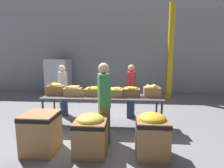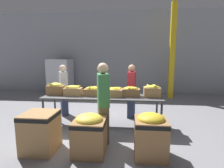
{
  "view_description": "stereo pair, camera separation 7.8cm",
  "coord_description": "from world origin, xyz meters",
  "px_view_note": "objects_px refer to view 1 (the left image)",
  "views": [
    {
      "loc": [
        0.58,
        -4.24,
        1.74
      ],
      "look_at": [
        0.23,
        0.07,
        1.09
      ],
      "focal_mm": 28.0,
      "sensor_mm": 36.0,
      "label": 1
    },
    {
      "loc": [
        0.66,
        -4.24,
        1.74
      ],
      "look_at": [
        0.23,
        0.07,
        1.09
      ],
      "focal_mm": 28.0,
      "sensor_mm": 36.0,
      "label": 2
    }
  ],
  "objects_px": {
    "banana_box_4": "(131,91)",
    "donation_bin_1": "(91,133)",
    "banana_box_0": "(56,89)",
    "pallet_stack_0": "(59,77)",
    "donation_bin_2": "(152,134)",
    "donation_bin_0": "(41,131)",
    "banana_box_1": "(73,90)",
    "banana_box_3": "(114,92)",
    "volunteer_0": "(63,91)",
    "banana_box_5": "(152,91)",
    "volunteer_1": "(104,103)",
    "volunteer_2": "(131,91)",
    "sorting_table": "(102,98)",
    "banana_box_2": "(93,91)",
    "support_pillar": "(170,51)"
  },
  "relations": [
    {
      "from": "banana_box_2",
      "to": "pallet_stack_0",
      "type": "relative_size",
      "value": 0.26
    },
    {
      "from": "banana_box_3",
      "to": "banana_box_1",
      "type": "bearing_deg",
      "value": -179.81
    },
    {
      "from": "donation_bin_2",
      "to": "pallet_stack_0",
      "type": "xyz_separation_m",
      "value": [
        -3.64,
        5.04,
        0.4
      ]
    },
    {
      "from": "banana_box_4",
      "to": "support_pillar",
      "type": "height_order",
      "value": "support_pillar"
    },
    {
      "from": "banana_box_0",
      "to": "banana_box_3",
      "type": "height_order",
      "value": "banana_box_0"
    },
    {
      "from": "banana_box_1",
      "to": "banana_box_2",
      "type": "bearing_deg",
      "value": 2.28
    },
    {
      "from": "banana_box_0",
      "to": "donation_bin_1",
      "type": "relative_size",
      "value": 0.57
    },
    {
      "from": "donation_bin_1",
      "to": "volunteer_2",
      "type": "bearing_deg",
      "value": 69.65
    },
    {
      "from": "banana_box_3",
      "to": "volunteer_1",
      "type": "relative_size",
      "value": 0.27
    },
    {
      "from": "volunteer_0",
      "to": "volunteer_1",
      "type": "relative_size",
      "value": 0.93
    },
    {
      "from": "banana_box_0",
      "to": "pallet_stack_0",
      "type": "distance_m",
      "value": 3.94
    },
    {
      "from": "donation_bin_0",
      "to": "support_pillar",
      "type": "height_order",
      "value": "support_pillar"
    },
    {
      "from": "banana_box_4",
      "to": "donation_bin_2",
      "type": "relative_size",
      "value": 0.54
    },
    {
      "from": "banana_box_1",
      "to": "banana_box_2",
      "type": "relative_size",
      "value": 1.0
    },
    {
      "from": "banana_box_4",
      "to": "pallet_stack_0",
      "type": "bearing_deg",
      "value": 131.3
    },
    {
      "from": "donation_bin_2",
      "to": "banana_box_1",
      "type": "bearing_deg",
      "value": 144.75
    },
    {
      "from": "donation_bin_1",
      "to": "pallet_stack_0",
      "type": "height_order",
      "value": "pallet_stack_0"
    },
    {
      "from": "banana_box_0",
      "to": "banana_box_4",
      "type": "distance_m",
      "value": 1.93
    },
    {
      "from": "banana_box_0",
      "to": "volunteer_2",
      "type": "xyz_separation_m",
      "value": [
        1.96,
        0.73,
        -0.18
      ]
    },
    {
      "from": "sorting_table",
      "to": "pallet_stack_0",
      "type": "relative_size",
      "value": 1.76
    },
    {
      "from": "banana_box_2",
      "to": "volunteer_0",
      "type": "relative_size",
      "value": 0.28
    },
    {
      "from": "banana_box_4",
      "to": "donation_bin_1",
      "type": "relative_size",
      "value": 0.57
    },
    {
      "from": "banana_box_3",
      "to": "pallet_stack_0",
      "type": "height_order",
      "value": "pallet_stack_0"
    },
    {
      "from": "donation_bin_0",
      "to": "banana_box_3",
      "type": "bearing_deg",
      "value": 45.31
    },
    {
      "from": "banana_box_1",
      "to": "donation_bin_2",
      "type": "bearing_deg",
      "value": -35.25
    },
    {
      "from": "banana_box_5",
      "to": "volunteer_1",
      "type": "height_order",
      "value": "volunteer_1"
    },
    {
      "from": "banana_box_2",
      "to": "volunteer_2",
      "type": "xyz_separation_m",
      "value": [
        0.98,
        0.8,
        -0.15
      ]
    },
    {
      "from": "donation_bin_2",
      "to": "support_pillar",
      "type": "height_order",
      "value": "support_pillar"
    },
    {
      "from": "volunteer_2",
      "to": "support_pillar",
      "type": "bearing_deg",
      "value": 155.03
    },
    {
      "from": "sorting_table",
      "to": "donation_bin_1",
      "type": "relative_size",
      "value": 3.91
    },
    {
      "from": "banana_box_1",
      "to": "banana_box_3",
      "type": "bearing_deg",
      "value": 0.19
    },
    {
      "from": "banana_box_0",
      "to": "support_pillar",
      "type": "relative_size",
      "value": 0.11
    },
    {
      "from": "banana_box_4",
      "to": "banana_box_5",
      "type": "relative_size",
      "value": 1.09
    },
    {
      "from": "banana_box_0",
      "to": "banana_box_2",
      "type": "relative_size",
      "value": 1.0
    },
    {
      "from": "banana_box_0",
      "to": "pallet_stack_0",
      "type": "height_order",
      "value": "pallet_stack_0"
    },
    {
      "from": "banana_box_3",
      "to": "volunteer_1",
      "type": "distance_m",
      "value": 0.78
    },
    {
      "from": "banana_box_1",
      "to": "volunteer_0",
      "type": "bearing_deg",
      "value": 124.47
    },
    {
      "from": "banana_box_5",
      "to": "volunteer_1",
      "type": "distance_m",
      "value": 1.36
    },
    {
      "from": "volunteer_1",
      "to": "banana_box_5",
      "type": "bearing_deg",
      "value": -67.22
    },
    {
      "from": "donation_bin_1",
      "to": "banana_box_4",
      "type": "bearing_deg",
      "value": 59.94
    },
    {
      "from": "donation_bin_2",
      "to": "donation_bin_0",
      "type": "bearing_deg",
      "value": 180.0
    },
    {
      "from": "sorting_table",
      "to": "banana_box_4",
      "type": "relative_size",
      "value": 6.82
    },
    {
      "from": "banana_box_0",
      "to": "volunteer_0",
      "type": "distance_m",
      "value": 0.76
    },
    {
      "from": "banana_box_1",
      "to": "banana_box_2",
      "type": "distance_m",
      "value": 0.5
    },
    {
      "from": "banana_box_2",
      "to": "banana_box_5",
      "type": "height_order",
      "value": "banana_box_5"
    },
    {
      "from": "banana_box_1",
      "to": "donation_bin_0",
      "type": "distance_m",
      "value": 1.39
    },
    {
      "from": "banana_box_2",
      "to": "volunteer_0",
      "type": "height_order",
      "value": "volunteer_0"
    },
    {
      "from": "volunteer_2",
      "to": "donation_bin_0",
      "type": "xyz_separation_m",
      "value": [
        -1.71,
        -2.09,
        -0.37
      ]
    },
    {
      "from": "pallet_stack_0",
      "to": "banana_box_4",
      "type": "bearing_deg",
      "value": -48.7
    },
    {
      "from": "banana_box_3",
      "to": "volunteer_0",
      "type": "bearing_deg",
      "value": 152.77
    }
  ]
}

